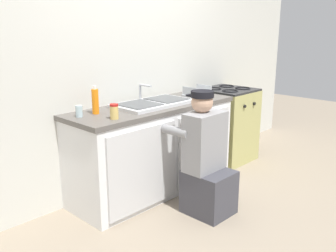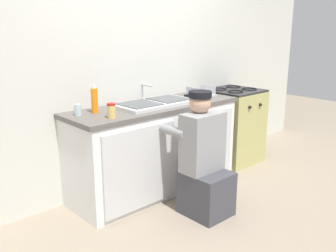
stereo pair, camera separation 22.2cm
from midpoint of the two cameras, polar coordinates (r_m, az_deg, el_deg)
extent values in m
plane|color=gray|center=(3.76, -0.61, -10.83)|extent=(12.00, 12.00, 0.00)
cube|color=silver|center=(3.89, -7.60, 9.13)|extent=(6.00, 0.10, 2.50)
cube|color=white|center=(3.80, -3.86, -3.68)|extent=(1.78, 0.60, 0.85)
cube|color=silver|center=(3.32, -5.70, -6.59)|extent=(0.78, 0.02, 0.74)
cube|color=silver|center=(3.89, 3.93, -3.25)|extent=(0.78, 0.02, 0.74)
cube|color=#5B5651|center=(3.68, -3.98, 2.89)|extent=(1.82, 0.62, 0.04)
cube|color=silver|center=(3.68, -3.99, 3.45)|extent=(0.80, 0.44, 0.03)
cube|color=#4C4F51|center=(3.55, -6.27, 3.30)|extent=(0.33, 0.35, 0.01)
cube|color=#4C4F51|center=(3.80, -1.87, 4.16)|extent=(0.33, 0.35, 0.01)
cylinder|color=#B7BABF|center=(3.80, -5.94, 4.95)|extent=(0.02, 0.02, 0.18)
cylinder|color=#B7BABF|center=(3.73, -5.18, 6.17)|extent=(0.02, 0.16, 0.02)
cube|color=tan|center=(4.70, 7.59, 0.08)|extent=(0.60, 0.60, 0.88)
cube|color=#262628|center=(4.61, 7.79, 5.48)|extent=(0.58, 0.59, 0.02)
torus|color=black|center=(4.43, 8.02, 5.33)|extent=(0.19, 0.19, 0.02)
torus|color=black|center=(4.65, 9.97, 5.70)|extent=(0.19, 0.19, 0.02)
torus|color=black|center=(4.57, 5.58, 5.70)|extent=(0.19, 0.19, 0.02)
torus|color=black|center=(4.78, 7.59, 6.05)|extent=(0.19, 0.19, 0.02)
cylinder|color=black|center=(4.38, 10.20, 2.97)|extent=(0.04, 0.02, 0.04)
cylinder|color=black|center=(4.55, 11.67, 3.35)|extent=(0.04, 0.02, 0.04)
cube|color=#3F3F47|center=(3.41, 4.35, -9.99)|extent=(0.36, 0.40, 0.40)
cube|color=gray|center=(3.28, 3.70, -2.40)|extent=(0.38, 0.22, 0.52)
sphere|color=tan|center=(3.22, 3.26, 3.63)|extent=(0.19, 0.19, 0.19)
cylinder|color=black|center=(3.21, 3.28, 4.87)|extent=(0.20, 0.20, 0.06)
cube|color=black|center=(3.27, 2.13, 4.73)|extent=(0.13, 0.09, 0.02)
cylinder|color=gray|center=(3.26, -0.89, -0.79)|extent=(0.08, 0.30, 0.08)
cylinder|color=gray|center=(3.51, 3.03, 0.30)|extent=(0.08, 0.30, 0.08)
cylinder|color=#DBB760|center=(3.15, -10.21, 2.02)|extent=(0.07, 0.07, 0.11)
cylinder|color=#B21E19|center=(3.13, -10.26, 3.16)|extent=(0.07, 0.07, 0.02)
cylinder|color=orange|center=(3.35, -12.90, 3.64)|extent=(0.06, 0.06, 0.22)
cylinder|color=white|center=(3.33, -13.02, 5.75)|extent=(0.03, 0.03, 0.03)
cylinder|color=#ADC6CC|center=(3.28, -15.30, 2.17)|extent=(0.06, 0.06, 0.10)
cube|color=#B2B7BC|center=(4.15, 2.92, 4.73)|extent=(0.28, 0.22, 0.02)
cube|color=#B2B7BC|center=(4.05, 1.82, 5.21)|extent=(0.01, 0.21, 0.10)
cube|color=#B2B7BC|center=(4.23, 3.99, 5.60)|extent=(0.01, 0.21, 0.10)
camera|label=1|loc=(0.11, -91.78, -0.48)|focal=40.00mm
camera|label=2|loc=(0.11, 88.22, 0.48)|focal=40.00mm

